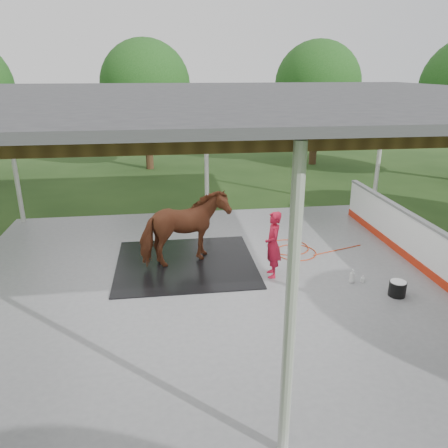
{
  "coord_description": "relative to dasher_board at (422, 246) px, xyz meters",
  "views": [
    {
      "loc": [
        -1.29,
        -8.72,
        4.55
      ],
      "look_at": [
        0.0,
        0.7,
        1.13
      ],
      "focal_mm": 35.0,
      "sensor_mm": 36.0,
      "label": 1
    }
  ],
  "objects": [
    {
      "name": "soap_bottle_b",
      "position": [
        -1.66,
        -0.54,
        -0.46
      ],
      "size": [
        0.1,
        0.1,
        0.17
      ],
      "primitive_type": "imported",
      "rotation": [
        0.0,
        0.0,
        -0.37
      ],
      "color": "#338CD8",
      "rests_on": "concrete_slab"
    },
    {
      "name": "concrete_slab",
      "position": [
        -4.6,
        0.0,
        -0.57
      ],
      "size": [
        12.0,
        10.0,
        0.05
      ],
      "primitive_type": "cube",
      "color": "slate",
      "rests_on": "ground"
    },
    {
      "name": "tree_belt",
      "position": [
        -4.3,
        0.9,
        3.2
      ],
      "size": [
        28.0,
        28.0,
        5.8
      ],
      "color": "#382314",
      "rests_on": "ground"
    },
    {
      "name": "horse",
      "position": [
        -5.5,
        0.97,
        0.36
      ],
      "size": [
        2.28,
        1.64,
        1.76
      ],
      "primitive_type": "imported",
      "rotation": [
        0.0,
        0.0,
        1.94
      ],
      "color": "brown",
      "rests_on": "rubber_mat"
    },
    {
      "name": "rubber_mat",
      "position": [
        -5.5,
        0.97,
        -0.53
      ],
      "size": [
        3.32,
        3.11,
        0.02
      ],
      "primitive_type": "cube",
      "color": "black",
      "rests_on": "concrete_slab"
    },
    {
      "name": "hose_coil",
      "position": [
        -2.69,
        1.43,
        -0.53
      ],
      "size": [
        2.5,
        1.42,
        0.02
      ],
      "color": "#B1300C",
      "rests_on": "concrete_slab"
    },
    {
      "name": "pavilion_structure",
      "position": [
        -4.6,
        -0.0,
        3.37
      ],
      "size": [
        12.6,
        10.6,
        4.05
      ],
      "color": "beige",
      "rests_on": "ground"
    },
    {
      "name": "dasher_board",
      "position": [
        0.0,
        0.0,
        0.0
      ],
      "size": [
        0.16,
        8.0,
        1.15
      ],
      "color": "red",
      "rests_on": "concrete_slab"
    },
    {
      "name": "wash_bucket",
      "position": [
        -1.21,
        -1.21,
        -0.38
      ],
      "size": [
        0.35,
        0.35,
        0.33
      ],
      "color": "black",
      "rests_on": "concrete_slab"
    },
    {
      "name": "ground",
      "position": [
        -4.6,
        0.0,
        -0.59
      ],
      "size": [
        100.0,
        100.0,
        0.0
      ],
      "primitive_type": "plane",
      "color": "#1E3814"
    },
    {
      "name": "handler",
      "position": [
        -3.58,
        0.06,
        0.22
      ],
      "size": [
        0.4,
        0.58,
        1.53
      ],
      "primitive_type": "imported",
      "rotation": [
        0.0,
        0.0,
        -1.64
      ],
      "color": "#B6132E",
      "rests_on": "concrete_slab"
    },
    {
      "name": "soap_bottle_a",
      "position": [
        -1.9,
        -0.52,
        -0.39
      ],
      "size": [
        0.12,
        0.12,
        0.32
      ],
      "primitive_type": "imported",
      "rotation": [
        0.0,
        0.0,
        -0.01
      ],
      "color": "silver",
      "rests_on": "concrete_slab"
    }
  ]
}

